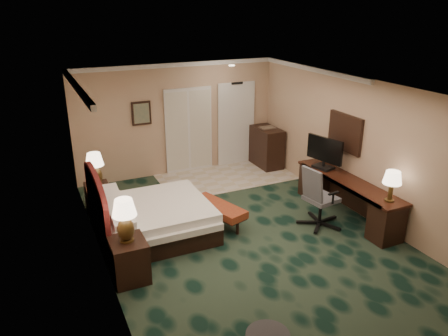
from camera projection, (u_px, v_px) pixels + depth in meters
name	position (u px, v px, depth m)	size (l,w,h in m)	color
floor	(249.00, 240.00, 7.86)	(5.00, 7.50, 0.00)	black
ceiling	(253.00, 91.00, 6.89)	(5.00, 7.50, 0.00)	silver
wall_back	(178.00, 119.00, 10.56)	(5.00, 0.00, 2.70)	tan
wall_front	(434.00, 298.00, 4.19)	(5.00, 0.00, 2.70)	tan
wall_left	(100.00, 196.00, 6.40)	(0.00, 7.50, 2.70)	tan
wall_right	(366.00, 150.00, 8.35)	(0.00, 7.50, 2.70)	tan
crown_molding	(253.00, 94.00, 6.91)	(5.00, 7.50, 0.10)	silver
tile_patch	(226.00, 177.00, 10.67)	(3.20, 1.70, 0.01)	#C2B395
headboard	(97.00, 208.00, 7.50)	(0.12, 2.00, 1.40)	#510812
entry_door	(236.00, 124.00, 11.25)	(1.02, 0.06, 2.18)	silver
closet_doors	(189.00, 130.00, 10.73)	(1.20, 0.06, 2.10)	beige
wall_art	(141.00, 113.00, 10.08)	(0.45, 0.06, 0.55)	#506559
wall_mirror	(345.00, 133.00, 8.77)	(0.05, 0.95, 0.75)	white
bed	(156.00, 219.00, 7.95)	(1.90, 1.76, 0.60)	white
nightstand_near	(129.00, 260.00, 6.65)	(0.53, 0.60, 0.66)	black
nightstand_far	(98.00, 198.00, 8.83)	(0.47, 0.53, 0.58)	black
lamp_near	(125.00, 220.00, 6.42)	(0.36, 0.36, 0.68)	black
lamp_far	(95.00, 169.00, 8.61)	(0.36, 0.36, 0.67)	black
bed_bench	(218.00, 214.00, 8.36)	(0.42, 1.23, 0.42)	maroon
desk	(347.00, 198.00, 8.62)	(0.57, 2.65, 0.76)	black
tv	(324.00, 153.00, 8.97)	(0.07, 0.86, 0.67)	black
desk_lamp	(391.00, 186.00, 7.51)	(0.32, 0.32, 0.56)	black
desk_chair	(322.00, 196.00, 8.19)	(0.70, 0.66, 1.21)	#474955
minibar	(267.00, 147.00, 11.25)	(0.53, 0.96, 1.01)	black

